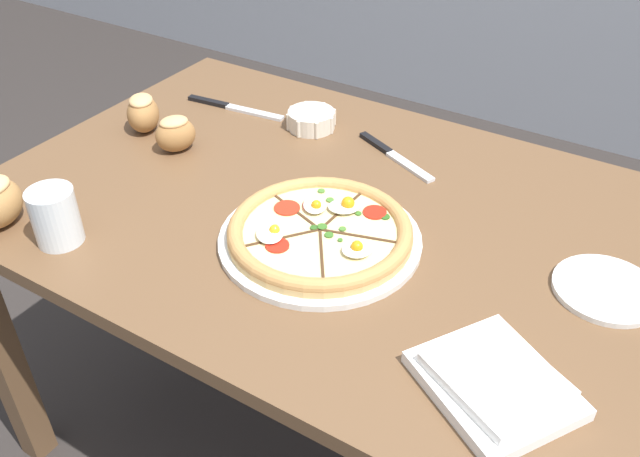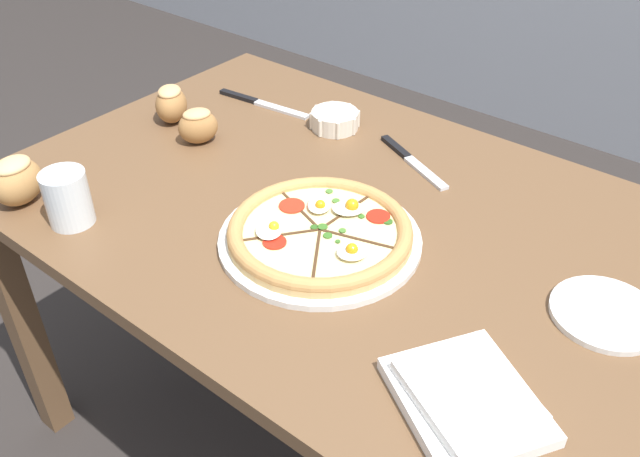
# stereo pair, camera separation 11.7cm
# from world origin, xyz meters

# --- Properties ---
(ground_plane) EXTENTS (12.00, 12.00, 0.00)m
(ground_plane) POSITION_xyz_m (0.00, 0.00, 0.00)
(ground_plane) COLOR #2D2826
(dining_table) EXTENTS (1.31, 0.88, 0.73)m
(dining_table) POSITION_xyz_m (0.00, 0.00, 0.63)
(dining_table) COLOR brown
(dining_table) RESTS_ON ground_plane
(pizza) EXTENTS (0.36, 0.36, 0.05)m
(pizza) POSITION_xyz_m (0.05, -0.10, 0.75)
(pizza) COLOR white
(pizza) RESTS_ON dining_table
(ramekin_bowl) EXTENTS (0.11, 0.11, 0.04)m
(ramekin_bowl) POSITION_xyz_m (-0.19, 0.25, 0.75)
(ramekin_bowl) COLOR silver
(ramekin_bowl) RESTS_ON dining_table
(napkin_folded) EXTENTS (0.26, 0.25, 0.04)m
(napkin_folded) POSITION_xyz_m (0.42, -0.26, 0.75)
(napkin_folded) COLOR white
(napkin_folded) RESTS_ON dining_table
(bread_piece_near) EXTENTS (0.10, 0.12, 0.09)m
(bread_piece_near) POSITION_xyz_m (-0.47, -0.36, 0.78)
(bread_piece_near) COLOR #B27F47
(bread_piece_near) RESTS_ON dining_table
(bread_piece_mid) EXTENTS (0.11, 0.12, 0.08)m
(bread_piece_mid) POSITION_xyz_m (-0.50, 0.04, 0.78)
(bread_piece_mid) COLOR #A3703D
(bread_piece_mid) RESTS_ON dining_table
(bread_piece_far) EXTENTS (0.10, 0.11, 0.08)m
(bread_piece_far) POSITION_xyz_m (-0.38, 0.01, 0.77)
(bread_piece_far) COLOR #A3703D
(bread_piece_far) RESTS_ON dining_table
(knife_main) EXTENTS (0.26, 0.05, 0.01)m
(knife_main) POSITION_xyz_m (-0.40, 0.23, 0.74)
(knife_main) COLOR silver
(knife_main) RESTS_ON dining_table
(knife_spare) EXTENTS (0.22, 0.11, 0.01)m
(knife_spare) POSITION_xyz_m (0.03, 0.23, 0.74)
(knife_spare) COLOR silver
(knife_spare) RESTS_ON dining_table
(water_glass) EXTENTS (0.08, 0.08, 0.10)m
(water_glass) POSITION_xyz_m (-0.34, -0.34, 0.78)
(water_glass) COLOR white
(water_glass) RESTS_ON dining_table
(side_saucer) EXTENTS (0.17, 0.17, 0.01)m
(side_saucer) POSITION_xyz_m (0.51, 0.03, 0.74)
(side_saucer) COLOR white
(side_saucer) RESTS_ON dining_table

